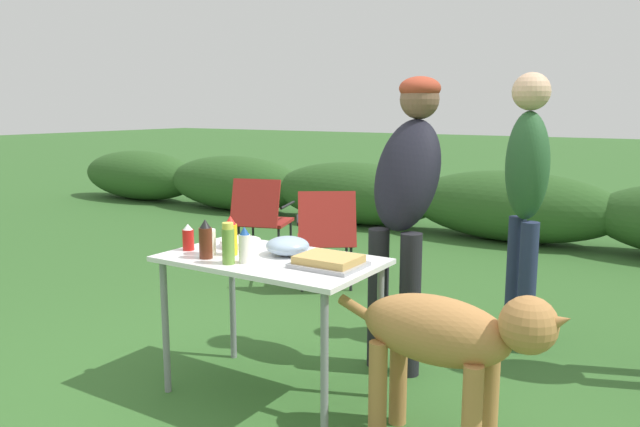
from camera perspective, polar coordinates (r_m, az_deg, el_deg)
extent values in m
plane|color=#336028|center=(3.43, -4.36, -16.13)|extent=(60.00, 60.00, 0.00)
ellipsoid|color=#2D5623|center=(10.56, -16.11, 3.39)|extent=(2.40, 0.90, 0.79)
ellipsoid|color=#2D5623|center=(9.17, -7.74, 2.78)|extent=(2.40, 0.90, 0.79)
ellipsoid|color=#2D5623|center=(8.04, 3.27, 1.88)|extent=(2.40, 0.90, 0.79)
ellipsoid|color=#2D5623|center=(7.30, 17.14, 0.65)|extent=(2.40, 0.90, 0.79)
cube|color=white|center=(3.18, -4.53, -4.26)|extent=(1.10, 0.64, 0.02)
cylinder|color=gray|center=(3.41, -13.95, -10.06)|extent=(0.04, 0.04, 0.71)
cylinder|color=gray|center=(2.83, 0.41, -14.00)|extent=(0.04, 0.04, 0.71)
cylinder|color=gray|center=(3.78, -8.00, -7.87)|extent=(0.04, 0.04, 0.71)
cylinder|color=gray|center=(3.27, 5.50, -10.71)|extent=(0.04, 0.04, 0.71)
cube|color=#9E9EA3|center=(2.99, 0.80, -4.72)|extent=(0.32, 0.26, 0.02)
cube|color=tan|center=(2.98, 0.80, -4.19)|extent=(0.28, 0.22, 0.04)
cylinder|color=white|center=(3.43, -7.30, -2.70)|extent=(0.22, 0.22, 0.04)
ellipsoid|color=#99B2CC|center=(3.22, -2.99, -2.97)|extent=(0.22, 0.22, 0.10)
cylinder|color=white|center=(3.27, -10.20, -2.58)|extent=(0.08, 0.08, 0.13)
cylinder|color=red|center=(3.40, -11.95, -2.37)|extent=(0.06, 0.06, 0.11)
cone|color=white|center=(3.38, -12.00, -1.19)|extent=(0.05, 0.05, 0.03)
cylinder|color=yellow|center=(3.24, -8.17, -2.38)|extent=(0.07, 0.07, 0.16)
cone|color=red|center=(3.22, -8.21, -0.60)|extent=(0.06, 0.06, 0.05)
cylinder|color=silver|center=(3.07, -6.90, -3.22)|extent=(0.06, 0.06, 0.14)
cone|color=#194793|center=(3.05, -6.94, -1.57)|extent=(0.05, 0.05, 0.04)
cylinder|color=#562314|center=(3.19, -10.41, -2.68)|extent=(0.07, 0.07, 0.16)
cone|color=black|center=(3.17, -10.46, -0.91)|extent=(0.06, 0.06, 0.04)
cylinder|color=olive|center=(3.06, -8.39, -3.00)|extent=(0.06, 0.06, 0.17)
cylinder|color=#D1CC47|center=(3.04, -8.44, -1.12)|extent=(0.05, 0.05, 0.03)
cylinder|color=black|center=(3.64, 5.33, -7.71)|extent=(0.12, 0.12, 0.81)
cylinder|color=black|center=(3.54, 8.21, -8.27)|extent=(0.12, 0.12, 0.81)
ellipsoid|color=black|center=(3.55, 7.98, 3.55)|extent=(0.42, 0.53, 0.71)
sphere|color=brown|center=(3.63, 9.10, 10.27)|extent=(0.23, 0.23, 0.23)
ellipsoid|color=#993823|center=(3.64, 9.12, 11.24)|extent=(0.24, 0.24, 0.14)
cylinder|color=#232D4C|center=(4.19, 17.35, -5.77)|extent=(0.11, 0.11, 0.81)
cylinder|color=#232D4C|center=(4.03, 18.40, -6.45)|extent=(0.11, 0.11, 0.81)
ellipsoid|color=#28562D|center=(3.98, 18.42, 4.16)|extent=(0.40, 0.41, 0.66)
sphere|color=#DBAD89|center=(3.96, 18.77, 10.52)|extent=(0.23, 0.23, 0.23)
cylinder|color=#B27A42|center=(3.07, 7.17, -14.57)|extent=(0.08, 0.08, 0.47)
cylinder|color=#B27A42|center=(2.92, 5.30, -15.91)|extent=(0.08, 0.08, 0.47)
cylinder|color=#B27A42|center=(2.91, 15.18, -16.27)|extent=(0.08, 0.08, 0.47)
cylinder|color=#B27A42|center=(2.75, 13.70, -17.85)|extent=(0.08, 0.08, 0.47)
ellipsoid|color=#B27A42|center=(2.79, 10.42, -10.41)|extent=(0.70, 0.33, 0.30)
sphere|color=#B27A42|center=(2.62, 18.52, -9.65)|extent=(0.23, 0.23, 0.23)
cone|color=#B27A42|center=(2.59, 20.56, -9.33)|extent=(0.18, 0.13, 0.16)
cylinder|color=#B27A42|center=(2.95, 3.56, -8.79)|extent=(0.22, 0.06, 0.12)
cube|color=maroon|center=(6.10, -5.04, -0.77)|extent=(0.58, 0.58, 0.03)
cube|color=maroon|center=(5.81, -5.96, 0.96)|extent=(0.49, 0.30, 0.44)
cylinder|color=black|center=(6.03, -7.42, -2.85)|extent=(0.02, 0.02, 0.38)
cylinder|color=black|center=(5.90, -3.79, -3.07)|extent=(0.02, 0.02, 0.38)
cylinder|color=black|center=(6.39, -6.13, -2.09)|extent=(0.02, 0.02, 0.38)
cylinder|color=black|center=(6.27, -2.69, -2.28)|extent=(0.02, 0.02, 0.38)
cylinder|color=black|center=(6.15, -7.09, 0.93)|extent=(0.15, 0.40, 0.02)
cylinder|color=black|center=(6.00, -2.98, 0.77)|extent=(0.15, 0.40, 0.02)
cube|color=maroon|center=(5.26, 0.48, -2.44)|extent=(0.64, 0.64, 0.03)
cube|color=maroon|center=(4.94, 0.66, -0.53)|extent=(0.47, 0.40, 0.44)
cylinder|color=black|center=(5.10, -1.65, -5.08)|extent=(0.02, 0.02, 0.38)
cylinder|color=black|center=(5.13, 2.84, -5.02)|extent=(0.02, 0.02, 0.38)
cylinder|color=black|center=(5.49, -1.73, -4.01)|extent=(0.02, 0.02, 0.38)
cylinder|color=black|center=(5.51, 2.44, -3.96)|extent=(0.02, 0.02, 0.38)
cylinder|color=black|center=(5.22, -2.04, -0.59)|extent=(0.26, 0.35, 0.02)
cylinder|color=black|center=(5.24, 2.99, -0.55)|extent=(0.26, 0.35, 0.02)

